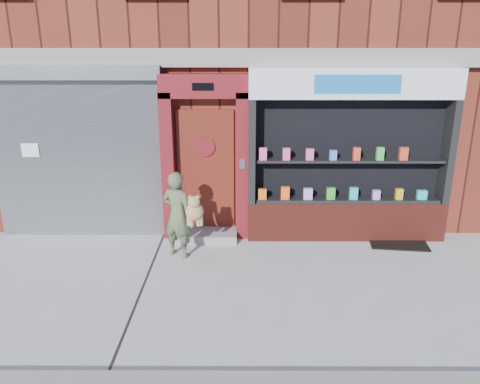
{
  "coord_description": "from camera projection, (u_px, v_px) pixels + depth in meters",
  "views": [
    {
      "loc": [
        -0.12,
        -6.08,
        3.39
      ],
      "look_at": [
        -0.14,
        1.0,
        1.12
      ],
      "focal_mm": 35.0,
      "sensor_mm": 36.0,
      "label": 1
    }
  ],
  "objects": [
    {
      "name": "red_door_bay",
      "position": [
        205.0,
        159.0,
        8.15
      ],
      "size": [
        1.52,
        0.58,
        2.9
      ],
      "color": "#540E13",
      "rests_on": "ground"
    },
    {
      "name": "pharmacy_bay",
      "position": [
        348.0,
        164.0,
        8.13
      ],
      "size": [
        3.5,
        0.41,
        3.0
      ],
      "color": "maroon",
      "rests_on": "ground"
    },
    {
      "name": "building",
      "position": [
        246.0,
        16.0,
        11.31
      ],
      "size": [
        12.0,
        8.16,
        8.0
      ],
      "color": "#581D14",
      "rests_on": "ground"
    },
    {
      "name": "woman",
      "position": [
        179.0,
        214.0,
        7.57
      ],
      "size": [
        0.75,
        0.54,
        1.44
      ],
      "color": "#4E5D3D",
      "rests_on": "ground"
    },
    {
      "name": "doormat",
      "position": [
        398.0,
        242.0,
        8.29
      ],
      "size": [
        1.06,
        0.8,
        0.02
      ],
      "primitive_type": "cube",
      "rotation": [
        0.0,
        0.0,
        -0.12
      ],
      "color": "black",
      "rests_on": "ground"
    },
    {
      "name": "ground",
      "position": [
        249.0,
        286.0,
        6.82
      ],
      "size": [
        80.0,
        80.0,
        0.0
      ],
      "primitive_type": "plane",
      "color": "#9E9E99",
      "rests_on": "ground"
    },
    {
      "name": "shutter_bay",
      "position": [
        76.0,
        143.0,
        8.14
      ],
      "size": [
        3.1,
        0.3,
        3.04
      ],
      "color": "gray",
      "rests_on": "ground"
    }
  ]
}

